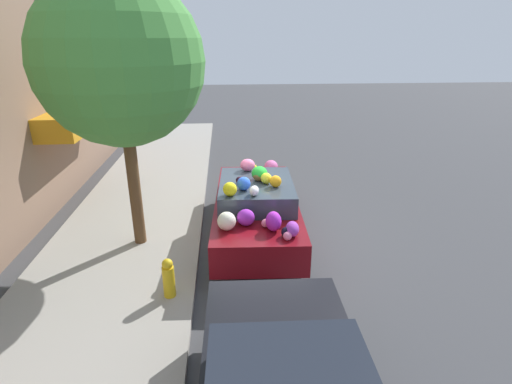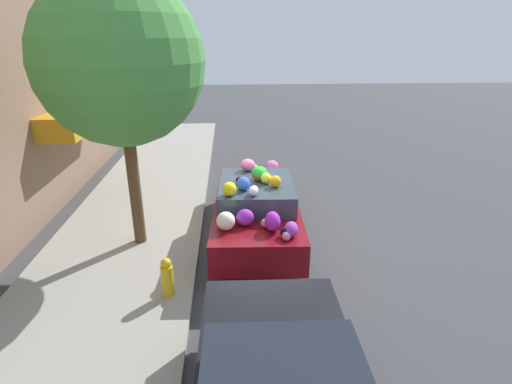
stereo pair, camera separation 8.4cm
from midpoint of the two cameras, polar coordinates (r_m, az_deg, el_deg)
name	(u,v)px [view 1 (the left image)]	position (r m, az deg, el deg)	size (l,w,h in m)	color
ground_plane	(250,236)	(8.98, -1.08, -6.33)	(60.00, 60.00, 0.00)	#424244
sidewalk_curb	(127,239)	(9.22, -18.20, -6.34)	(24.00, 3.20, 0.11)	#9E998E
street_tree	(120,62)	(7.92, -19.21, 17.11)	(3.07, 3.07, 5.17)	brown
fire_hydrant	(169,278)	(6.89, -12.73, -11.88)	(0.20, 0.20, 0.70)	gold
art_car	(256,207)	(8.61, -0.27, -2.09)	(4.42, 1.93, 1.65)	maroon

